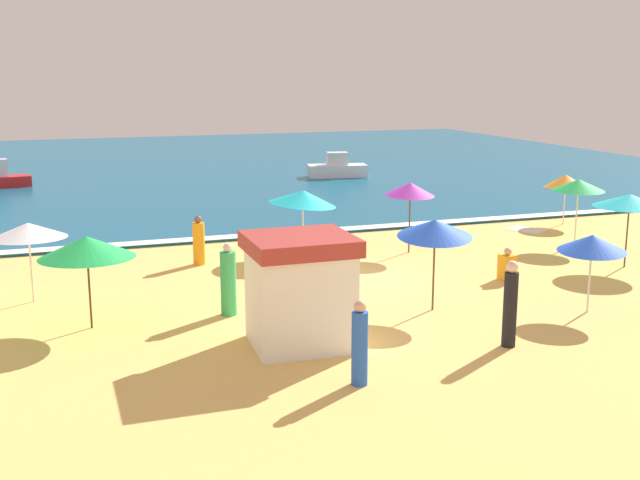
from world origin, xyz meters
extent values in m
plane|color=#EDBC60|center=(0.00, 0.00, 0.00)|extent=(60.00, 60.00, 0.00)
cube|color=#0F567A|center=(0.00, 28.00, 0.05)|extent=(60.00, 44.00, 0.10)
cube|color=white|center=(0.00, 6.30, 0.10)|extent=(57.00, 0.70, 0.01)
cube|color=white|center=(-2.93, -4.94, 1.05)|extent=(2.16, 1.99, 2.10)
cube|color=#A5332D|center=(-2.93, -4.94, 2.28)|extent=(2.24, 2.04, 0.35)
cylinder|color=silver|center=(-0.27, 3.07, 1.05)|extent=(0.05, 0.05, 2.10)
cone|color=#19B7C6|center=(-0.27, 3.07, 1.92)|extent=(2.71, 2.69, 0.65)
cylinder|color=#4C3823|center=(1.01, -3.56, 1.13)|extent=(0.05, 0.05, 2.26)
cone|color=blue|center=(1.01, -3.56, 2.10)|extent=(2.40, 2.42, 0.61)
cylinder|color=silver|center=(4.56, -5.00, 0.96)|extent=(0.05, 0.05, 1.92)
cone|color=blue|center=(4.56, -5.00, 1.76)|extent=(2.36, 2.36, 0.51)
cylinder|color=#4C3823|center=(8.58, -1.54, 1.10)|extent=(0.05, 0.05, 2.20)
cone|color=#19B7C6|center=(8.58, -1.54, 2.06)|extent=(2.49, 2.49, 0.39)
cylinder|color=silver|center=(10.98, 4.83, 0.94)|extent=(0.05, 0.05, 1.89)
cone|color=orange|center=(10.98, 4.83, 1.69)|extent=(2.05, 2.07, 0.56)
cylinder|color=silver|center=(-8.49, 0.47, 1.02)|extent=(0.05, 0.05, 2.04)
cone|color=white|center=(-8.49, 0.47, 1.90)|extent=(2.11, 2.11, 0.44)
cylinder|color=silver|center=(9.03, 1.50, 1.12)|extent=(0.05, 0.05, 2.24)
cone|color=green|center=(9.03, 1.50, 2.09)|extent=(2.43, 2.44, 0.44)
cylinder|color=#4C3823|center=(3.18, 2.40, 1.14)|extent=(0.05, 0.05, 2.27)
cone|color=#B733C6|center=(3.18, 2.40, 2.11)|extent=(2.04, 2.05, 0.50)
cylinder|color=#4C3823|center=(-7.19, -2.22, 1.07)|extent=(0.05, 0.05, 2.14)
cone|color=green|center=(-7.19, -2.22, 1.94)|extent=(2.75, 2.76, 0.54)
cylinder|color=green|center=(-3.92, -2.28, 0.80)|extent=(0.44, 0.44, 1.59)
sphere|color=beige|center=(-3.92, -2.28, 1.69)|extent=(0.22, 0.22, 0.22)
cylinder|color=black|center=(1.34, -6.50, 0.84)|extent=(0.42, 0.42, 1.67)
sphere|color=beige|center=(1.34, -6.50, 1.79)|extent=(0.27, 0.27, 0.27)
cylinder|color=orange|center=(-3.66, 3.05, 0.66)|extent=(0.47, 0.47, 1.31)
sphere|color=brown|center=(-3.66, 3.05, 1.42)|extent=(0.23, 0.23, 0.23)
cube|color=orange|center=(4.33, -1.68, 0.37)|extent=(0.41, 0.41, 0.74)
sphere|color=#DBA884|center=(4.33, -1.68, 0.84)|extent=(0.22, 0.22, 0.22)
cylinder|color=blue|center=(-2.53, -7.42, 0.73)|extent=(0.45, 0.45, 1.46)
sphere|color=#DBA884|center=(-2.53, -7.42, 1.56)|extent=(0.24, 0.24, 0.24)
cube|color=white|center=(8.99, 4.36, 0.01)|extent=(1.48, 1.63, 0.01)
cube|color=white|center=(7.16, 19.96, 0.44)|extent=(3.38, 1.80, 0.68)
cube|color=silver|center=(7.16, 19.96, 1.12)|extent=(1.24, 0.93, 0.68)
camera|label=1|loc=(-7.90, -20.59, 5.93)|focal=44.25mm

